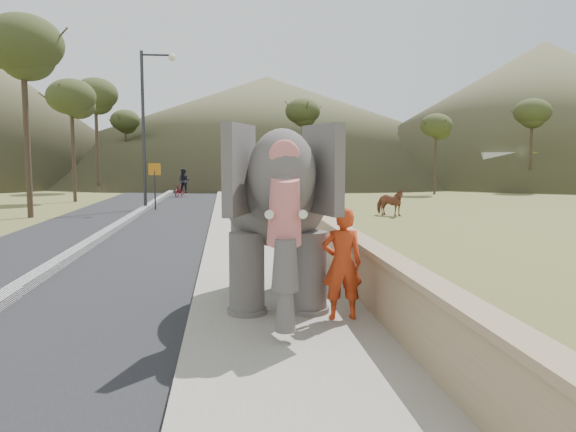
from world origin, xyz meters
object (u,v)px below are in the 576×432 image
Objects in this scene: cow at (390,203)px; elephant_and_man at (276,217)px; lamppost at (149,114)px; motorcyclist at (182,186)px.

cow is 0.35× the size of elephant_and_man.
cow is at bearing -20.16° from lamppost.
elephant_and_man reaches higher than motorcyclist.
elephant_and_man is at bearing -82.27° from motorcyclist.
cow is (11.32, -4.16, -4.25)m from lamppost.
lamppost is at bearing 114.83° from cow.
elephant_and_man is (4.71, -19.30, -3.23)m from lamppost.
motorcyclist is (-3.87, 28.50, -0.87)m from elephant_and_man.
cow is 16.98m from motorcyclist.
motorcyclist is at bearing 84.79° from lamppost.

